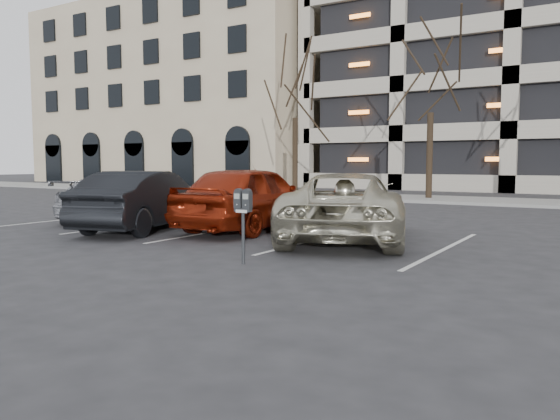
# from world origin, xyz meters

# --- Properties ---
(ground) EXTENTS (140.00, 140.00, 0.00)m
(ground) POSITION_xyz_m (0.00, 0.00, 0.00)
(ground) COLOR #28282B
(ground) RESTS_ON ground
(sidewalk) EXTENTS (80.00, 4.00, 0.12)m
(sidewalk) POSITION_xyz_m (0.00, 16.00, 0.06)
(sidewalk) COLOR gray
(sidewalk) RESTS_ON ground
(stall_lines) EXTENTS (16.90, 5.20, 0.00)m
(stall_lines) POSITION_xyz_m (-1.40, 2.30, 0.01)
(stall_lines) COLOR silver
(stall_lines) RESTS_ON ground
(office_building) EXTENTS (26.00, 16.20, 15.00)m
(office_building) POSITION_xyz_m (-28.00, 29.92, 7.49)
(office_building) COLOR tan
(office_building) RESTS_ON ground
(tree_a) EXTENTS (3.90, 3.90, 8.87)m
(tree_a) POSITION_xyz_m (-10.00, 16.00, 6.42)
(tree_a) COLOR black
(tree_a) RESTS_ON ground
(tree_b) EXTENTS (3.84, 3.84, 8.73)m
(tree_b) POSITION_xyz_m (-3.00, 16.00, 6.31)
(tree_b) COLOR black
(tree_b) RESTS_ON ground
(parking_meter) EXTENTS (0.33, 0.14, 1.25)m
(parking_meter) POSITION_xyz_m (-1.08, -1.06, 0.96)
(parking_meter) COLOR black
(parking_meter) RESTS_ON ground
(suv_silver) EXTENTS (4.16, 5.86, 1.49)m
(suv_silver) POSITION_xyz_m (-0.84, 2.53, 0.74)
(suv_silver) COLOR beige
(suv_silver) RESTS_ON ground
(car_red) EXTENTS (2.20, 4.95, 1.66)m
(car_red) POSITION_xyz_m (-3.67, 2.89, 0.83)
(car_red) COLOR maroon
(car_red) RESTS_ON ground
(car_dark) EXTENTS (2.73, 4.81, 1.50)m
(car_dark) POSITION_xyz_m (-5.95, 1.46, 0.75)
(car_dark) COLOR black
(car_dark) RESTS_ON ground
(car_silver) EXTENTS (3.41, 4.77, 1.28)m
(car_silver) POSITION_xyz_m (-8.65, 2.77, 0.64)
(car_silver) COLOR #93959A
(car_silver) RESTS_ON ground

